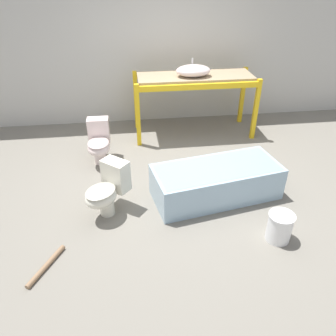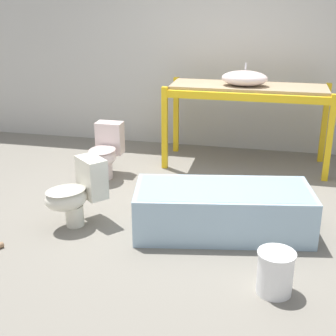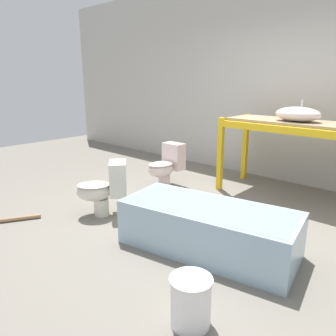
% 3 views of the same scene
% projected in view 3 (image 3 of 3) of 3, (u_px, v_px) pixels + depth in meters
% --- Properties ---
extents(ground_plane, '(12.00, 12.00, 0.00)m').
position_uv_depth(ground_plane, '(201.00, 221.00, 3.78)').
color(ground_plane, slate).
extents(warehouse_wall_rear, '(10.80, 0.08, 3.20)m').
position_uv_depth(warehouse_wall_rear, '(291.00, 77.00, 4.88)').
color(warehouse_wall_rear, beige).
rests_on(warehouse_wall_rear, ground_plane).
extents(shelving_rack, '(2.06, 0.78, 1.05)m').
position_uv_depth(shelving_rack, '(302.00, 133.00, 4.23)').
color(shelving_rack, yellow).
rests_on(shelving_rack, ground_plane).
extents(sink_basin, '(0.57, 0.38, 0.27)m').
position_uv_depth(sink_basin, '(298.00, 114.00, 4.14)').
color(sink_basin, silver).
rests_on(sink_basin, shelving_rack).
extents(bathtub_main, '(1.73, 0.97, 0.44)m').
position_uv_depth(bathtub_main, '(208.00, 225.00, 3.08)').
color(bathtub_main, '#99B7CC').
rests_on(bathtub_main, ground_plane).
extents(toilet_near, '(0.33, 0.59, 0.65)m').
position_uv_depth(toilet_near, '(166.00, 165.00, 4.83)').
color(toilet_near, silver).
rests_on(toilet_near, ground_plane).
extents(toilet_far, '(0.63, 0.66, 0.65)m').
position_uv_depth(toilet_far, '(104.00, 188.00, 3.84)').
color(toilet_far, silver).
rests_on(toilet_far, ground_plane).
extents(bucket_white, '(0.29, 0.29, 0.34)m').
position_uv_depth(bucket_white, '(191.00, 300.00, 2.15)').
color(bucket_white, white).
rests_on(bucket_white, ground_plane).
extents(loose_pipe, '(0.32, 0.52, 0.05)m').
position_uv_depth(loose_pipe, '(14.00, 219.00, 3.76)').
color(loose_pipe, '#8C6B4C').
rests_on(loose_pipe, ground_plane).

